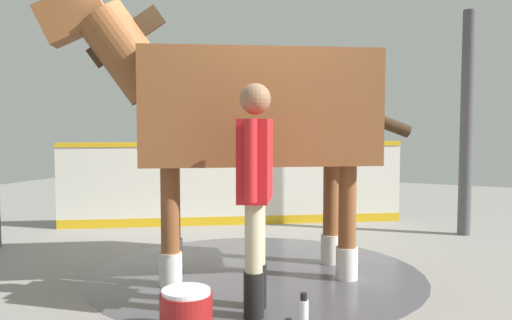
{
  "coord_description": "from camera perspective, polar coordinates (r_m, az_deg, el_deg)",
  "views": [
    {
      "loc": [
        -4.8,
        -2.33,
        1.44
      ],
      "look_at": [
        -0.74,
        -0.46,
        1.11
      ],
      "focal_mm": 37.86,
      "sensor_mm": 36.0,
      "label": 1
    }
  ],
  "objects": [
    {
      "name": "roof_post_far",
      "position": [
        7.24,
        21.37,
        3.57
      ],
      "size": [
        0.16,
        0.16,
        2.8
      ],
      "primitive_type": "cylinder",
      "color": "#4C4C51",
      "rests_on": "ground"
    },
    {
      "name": "wash_bucket",
      "position": [
        3.81,
        -7.38,
        -15.63
      ],
      "size": [
        0.36,
        0.36,
        0.31
      ],
      "color": "maroon",
      "rests_on": "ground"
    },
    {
      "name": "bottle_shampoo",
      "position": [
        3.81,
        5.05,
        -15.97
      ],
      "size": [
        0.07,
        0.07,
        0.28
      ],
      "color": "white",
      "rests_on": "ground"
    },
    {
      "name": "barrier_wall",
      "position": [
        7.47,
        -2.32,
        -2.81
      ],
      "size": [
        2.58,
        4.08,
        1.15
      ],
      "color": "silver",
      "rests_on": "ground"
    },
    {
      "name": "handler",
      "position": [
        3.98,
        -0.07,
        -2.24
      ],
      "size": [
        0.65,
        0.37,
        1.71
      ],
      "rotation": [
        0.0,
        0.0,
        5.04
      ],
      "color": "black",
      "rests_on": "ground"
    },
    {
      "name": "wet_patch",
      "position": [
        5.19,
        0.06,
        -11.9
      ],
      "size": [
        3.14,
        3.14,
        0.0
      ],
      "primitive_type": "cylinder",
      "color": "#4C4C54",
      "rests_on": "ground"
    },
    {
      "name": "horse",
      "position": [
        4.98,
        -1.22,
        5.27
      ],
      "size": [
        2.12,
        3.02,
        2.64
      ],
      "rotation": [
        0.0,
        0.0,
        2.13
      ],
      "color": "brown",
      "rests_on": "ground"
    },
    {
      "name": "ground_plane",
      "position": [
        5.53,
        -1.19,
        -11.02
      ],
      "size": [
        16.0,
        16.0,
        0.02
      ],
      "primitive_type": "cube",
      "color": "gray"
    }
  ]
}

